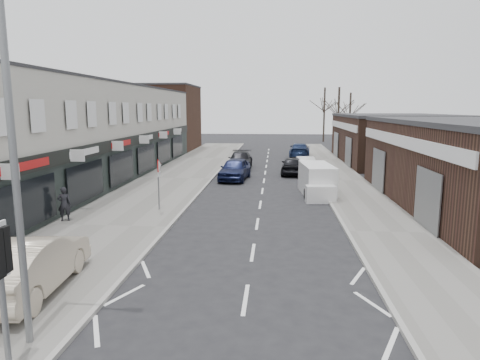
% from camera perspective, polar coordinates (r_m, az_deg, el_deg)
% --- Properties ---
extents(ground, '(160.00, 160.00, 0.00)m').
position_cam_1_polar(ground, '(10.75, -0.05, -20.16)').
color(ground, black).
rests_on(ground, ground).
extents(pavement_left, '(5.50, 64.00, 0.12)m').
position_cam_1_polar(pavement_left, '(32.62, -8.72, 0.17)').
color(pavement_left, slate).
rests_on(pavement_left, ground).
extents(pavement_right, '(3.50, 64.00, 0.12)m').
position_cam_1_polar(pavement_right, '(32.13, 13.52, -0.13)').
color(pavement_right, slate).
rests_on(pavement_right, ground).
extents(shop_terrace_left, '(8.00, 41.00, 7.10)m').
position_cam_1_polar(shop_terrace_left, '(32.19, -21.76, 5.73)').
color(shop_terrace_left, '#BBB8AB').
rests_on(shop_terrace_left, ground).
extents(brick_block_far, '(8.00, 10.00, 8.00)m').
position_cam_1_polar(brick_block_far, '(56.16, -10.15, 8.08)').
color(brick_block_far, '#47291E').
rests_on(brick_block_far, ground).
extents(right_unit_far, '(10.00, 16.00, 4.50)m').
position_cam_1_polar(right_unit_far, '(44.97, 19.86, 5.09)').
color(right_unit_far, '#3B251A').
rests_on(right_unit_far, ground).
extents(tree_far_a, '(3.60, 3.60, 8.00)m').
position_cam_1_polar(tree_far_a, '(58.14, 12.82, 4.08)').
color(tree_far_a, '#382D26').
rests_on(tree_far_a, ground).
extents(tree_far_b, '(3.60, 3.60, 7.50)m').
position_cam_1_polar(tree_far_b, '(64.43, 14.28, 4.54)').
color(tree_far_b, '#382D26').
rests_on(tree_far_b, ground).
extents(tree_far_c, '(3.60, 3.60, 8.50)m').
position_cam_1_polar(tree_far_c, '(69.94, 11.04, 5.04)').
color(tree_far_c, '#382D26').
rests_on(tree_far_c, ground).
extents(street_lamp, '(2.23, 0.22, 8.00)m').
position_cam_1_polar(street_lamp, '(10.04, -27.25, 4.44)').
color(street_lamp, slate).
rests_on(street_lamp, pavement_left).
extents(warning_sign, '(0.12, 0.80, 2.70)m').
position_cam_1_polar(warning_sign, '(22.33, -10.77, 1.35)').
color(warning_sign, slate).
rests_on(warning_sign, pavement_left).
extents(white_van, '(2.08, 4.99, 1.89)m').
position_cam_1_polar(white_van, '(26.86, 10.22, -0.09)').
color(white_van, white).
rests_on(white_van, ground).
extents(sedan_on_pavement, '(2.09, 5.06, 1.63)m').
position_cam_1_polar(sedan_on_pavement, '(13.79, -26.19, -10.04)').
color(sedan_on_pavement, '#C2B39B').
rests_on(sedan_on_pavement, pavement_left).
extents(pedestrian, '(0.68, 0.56, 1.61)m').
position_cam_1_polar(pedestrian, '(21.53, -22.39, -2.97)').
color(pedestrian, black).
rests_on(pedestrian, pavement_left).
extents(parked_car_left_a, '(2.38, 4.94, 1.63)m').
position_cam_1_polar(parked_car_left_a, '(32.06, -0.69, 1.48)').
color(parked_car_left_a, '#12183A').
rests_on(parked_car_left_a, ground).
extents(parked_car_left_b, '(2.13, 5.11, 1.48)m').
position_cam_1_polar(parked_car_left_b, '(38.23, 0.03, 2.68)').
color(parked_car_left_b, black).
rests_on(parked_car_left_b, ground).
extents(parked_car_right_a, '(1.72, 4.13, 1.33)m').
position_cam_1_polar(parked_car_right_a, '(36.48, 8.61, 2.13)').
color(parked_car_right_a, silver).
rests_on(parked_car_right_a, ground).
extents(parked_car_right_b, '(2.00, 4.41, 1.47)m').
position_cam_1_polar(parked_car_right_b, '(34.92, 6.98, 1.95)').
color(parked_car_right_b, black).
rests_on(parked_car_right_b, ground).
extents(parked_car_right_c, '(2.59, 5.45, 1.53)m').
position_cam_1_polar(parked_car_right_c, '(47.56, 7.96, 3.98)').
color(parked_car_right_c, '#162345').
rests_on(parked_car_right_c, ground).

